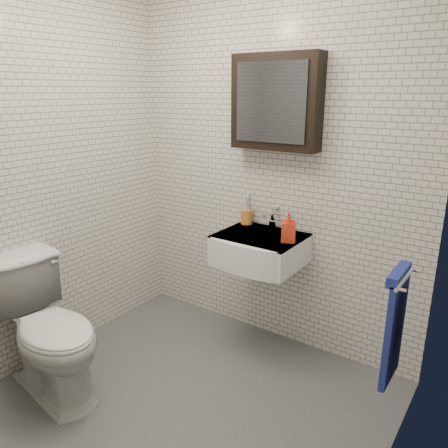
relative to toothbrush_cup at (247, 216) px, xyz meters
name	(u,v)px	position (x,y,z in m)	size (l,w,h in m)	color
ground	(183,403)	(0.16, -0.94, -0.90)	(2.20, 2.00, 0.01)	#4B4E52
room_shell	(175,155)	(0.16, -0.94, 0.56)	(2.22, 2.02, 2.51)	silver
washbasin	(257,250)	(0.21, -0.21, -0.15)	(0.55, 0.50, 0.20)	white
faucet	(272,220)	(0.21, -0.01, 0.01)	(0.06, 0.20, 0.15)	silver
mirror_cabinet	(276,102)	(0.21, -0.01, 0.79)	(0.60, 0.15, 0.60)	black
towel_rail	(395,322)	(1.21, -0.59, -0.18)	(0.09, 0.30, 0.58)	silver
toothbrush_cup	(247,216)	(0.00, 0.00, 0.00)	(0.11, 0.11, 0.23)	#C47A31
soap_bottle	(289,227)	(0.42, -0.18, 0.04)	(0.09, 0.09, 0.20)	#E65918
toilet	(49,330)	(-0.56, -1.29, -0.50)	(0.46, 0.81, 0.82)	white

